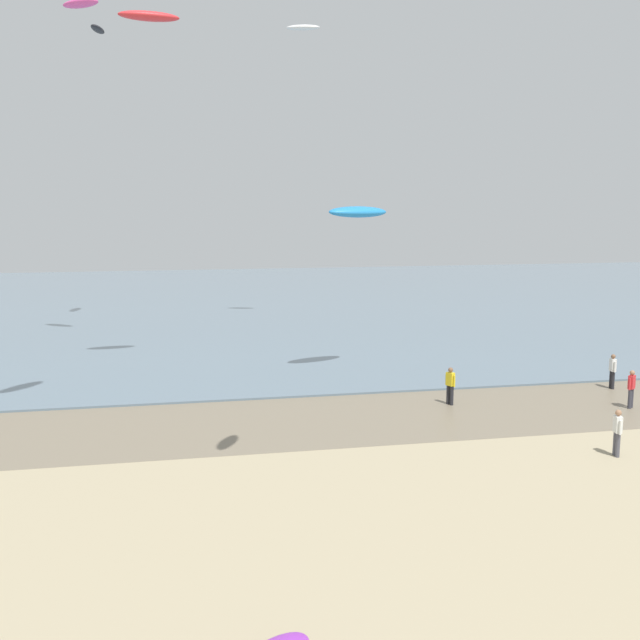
{
  "coord_description": "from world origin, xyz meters",
  "views": [
    {
      "loc": [
        -4.87,
        -5.29,
        8.93
      ],
      "look_at": [
        -1.2,
        12.75,
        6.09
      ],
      "focal_mm": 42.27,
      "sensor_mm": 36.0,
      "label": 1
    }
  ],
  "objects_px": {
    "kite_aloft_0": "(149,16)",
    "person_by_waterline": "(617,431)",
    "person_right_flank": "(450,385)",
    "kite_aloft_10": "(98,29)",
    "kite_aloft_9": "(358,212)",
    "kite_aloft_4": "(80,4)",
    "person_left_flank": "(631,388)",
    "person_nearest_camera": "(612,370)",
    "kite_aloft_6": "(303,27)"
  },
  "relations": [
    {
      "from": "kite_aloft_0",
      "to": "person_by_waterline",
      "type": "bearing_deg",
      "value": 128.76
    },
    {
      "from": "person_right_flank",
      "to": "kite_aloft_10",
      "type": "height_order",
      "value": "kite_aloft_10"
    },
    {
      "from": "person_right_flank",
      "to": "kite_aloft_0",
      "type": "distance_m",
      "value": 22.62
    },
    {
      "from": "kite_aloft_9",
      "to": "kite_aloft_4",
      "type": "bearing_deg",
      "value": 124.24
    },
    {
      "from": "person_left_flank",
      "to": "kite_aloft_4",
      "type": "distance_m",
      "value": 36.22
    },
    {
      "from": "kite_aloft_10",
      "to": "person_left_flank",
      "type": "bearing_deg",
      "value": 50.74
    },
    {
      "from": "kite_aloft_9",
      "to": "person_nearest_camera",
      "type": "bearing_deg",
      "value": -43.75
    },
    {
      "from": "person_nearest_camera",
      "to": "kite_aloft_6",
      "type": "bearing_deg",
      "value": 118.12
    },
    {
      "from": "person_nearest_camera",
      "to": "kite_aloft_4",
      "type": "relative_size",
      "value": 0.67
    },
    {
      "from": "person_by_waterline",
      "to": "kite_aloft_9",
      "type": "xyz_separation_m",
      "value": [
        -5.98,
        14.11,
        7.62
      ]
    },
    {
      "from": "person_by_waterline",
      "to": "kite_aloft_6",
      "type": "relative_size",
      "value": 0.74
    },
    {
      "from": "kite_aloft_4",
      "to": "kite_aloft_6",
      "type": "relative_size",
      "value": 1.11
    },
    {
      "from": "person_nearest_camera",
      "to": "kite_aloft_6",
      "type": "xyz_separation_m",
      "value": [
        -11.42,
        21.36,
        20.11
      ]
    },
    {
      "from": "kite_aloft_0",
      "to": "person_right_flank",
      "type": "bearing_deg",
      "value": 141.56
    },
    {
      "from": "person_right_flank",
      "to": "kite_aloft_6",
      "type": "xyz_separation_m",
      "value": [
        -2.55,
        22.61,
        20.11
      ]
    },
    {
      "from": "kite_aloft_9",
      "to": "kite_aloft_0",
      "type": "bearing_deg",
      "value": 151.41
    },
    {
      "from": "person_nearest_camera",
      "to": "person_right_flank",
      "type": "height_order",
      "value": "same"
    },
    {
      "from": "person_nearest_camera",
      "to": "kite_aloft_0",
      "type": "distance_m",
      "value": 28.27
    },
    {
      "from": "kite_aloft_0",
      "to": "kite_aloft_6",
      "type": "relative_size",
      "value": 1.26
    },
    {
      "from": "person_by_waterline",
      "to": "kite_aloft_4",
      "type": "height_order",
      "value": "kite_aloft_4"
    },
    {
      "from": "person_right_flank",
      "to": "person_nearest_camera",
      "type": "bearing_deg",
      "value": 8.02
    },
    {
      "from": "kite_aloft_9",
      "to": "person_left_flank",
      "type": "bearing_deg",
      "value": -59.42
    },
    {
      "from": "person_left_flank",
      "to": "kite_aloft_0",
      "type": "xyz_separation_m",
      "value": [
        -20.4,
        9.94,
        16.96
      ]
    },
    {
      "from": "kite_aloft_0",
      "to": "kite_aloft_9",
      "type": "relative_size",
      "value": 0.85
    },
    {
      "from": "person_left_flank",
      "to": "kite_aloft_10",
      "type": "relative_size",
      "value": 0.73
    },
    {
      "from": "kite_aloft_4",
      "to": "kite_aloft_6",
      "type": "xyz_separation_m",
      "value": [
        14.17,
        6.28,
        0.68
      ]
    },
    {
      "from": "person_by_waterline",
      "to": "kite_aloft_0",
      "type": "height_order",
      "value": "kite_aloft_0"
    },
    {
      "from": "person_left_flank",
      "to": "kite_aloft_6",
      "type": "bearing_deg",
      "value": 112.34
    },
    {
      "from": "person_nearest_camera",
      "to": "kite_aloft_4",
      "type": "distance_m",
      "value": 35.5
    },
    {
      "from": "person_nearest_camera",
      "to": "person_right_flank",
      "type": "distance_m",
      "value": 8.95
    },
    {
      "from": "kite_aloft_6",
      "to": "kite_aloft_10",
      "type": "bearing_deg",
      "value": 7.7
    },
    {
      "from": "person_left_flank",
      "to": "kite_aloft_6",
      "type": "relative_size",
      "value": 0.74
    },
    {
      "from": "person_left_flank",
      "to": "kite_aloft_9",
      "type": "xyz_separation_m",
      "value": [
        -10.33,
        8.45,
        7.62
      ]
    },
    {
      "from": "person_nearest_camera",
      "to": "person_right_flank",
      "type": "xyz_separation_m",
      "value": [
        -8.86,
        -1.25,
        0.0
      ]
    },
    {
      "from": "person_nearest_camera",
      "to": "kite_aloft_9",
      "type": "xyz_separation_m",
      "value": [
        -11.58,
        5.06,
        7.62
      ]
    },
    {
      "from": "person_by_waterline",
      "to": "kite_aloft_10",
      "type": "height_order",
      "value": "kite_aloft_10"
    },
    {
      "from": "kite_aloft_0",
      "to": "kite_aloft_10",
      "type": "xyz_separation_m",
      "value": [
        -3.65,
        16.74,
        2.84
      ]
    },
    {
      "from": "person_left_flank",
      "to": "person_nearest_camera",
      "type": "bearing_deg",
      "value": 69.84
    },
    {
      "from": "person_by_waterline",
      "to": "kite_aloft_9",
      "type": "relative_size",
      "value": 0.49
    },
    {
      "from": "person_nearest_camera",
      "to": "kite_aloft_10",
      "type": "relative_size",
      "value": 0.73
    },
    {
      "from": "kite_aloft_4",
      "to": "person_nearest_camera",
      "type": "bearing_deg",
      "value": 6.33
    },
    {
      "from": "person_by_waterline",
      "to": "kite_aloft_4",
      "type": "relative_size",
      "value": 0.67
    },
    {
      "from": "person_left_flank",
      "to": "kite_aloft_0",
      "type": "distance_m",
      "value": 28.33
    },
    {
      "from": "person_right_flank",
      "to": "kite_aloft_6",
      "type": "relative_size",
      "value": 0.74
    },
    {
      "from": "person_by_waterline",
      "to": "kite_aloft_10",
      "type": "relative_size",
      "value": 0.73
    },
    {
      "from": "kite_aloft_10",
      "to": "person_by_waterline",
      "type": "bearing_deg",
      "value": 40.06
    },
    {
      "from": "kite_aloft_4",
      "to": "kite_aloft_9",
      "type": "distance_m",
      "value": 20.89
    },
    {
      "from": "kite_aloft_6",
      "to": "kite_aloft_9",
      "type": "bearing_deg",
      "value": 105.04
    },
    {
      "from": "person_by_waterline",
      "to": "kite_aloft_9",
      "type": "distance_m",
      "value": 17.12
    },
    {
      "from": "person_by_waterline",
      "to": "kite_aloft_4",
      "type": "xyz_separation_m",
      "value": [
        -19.99,
        24.14,
        19.44
      ]
    }
  ]
}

